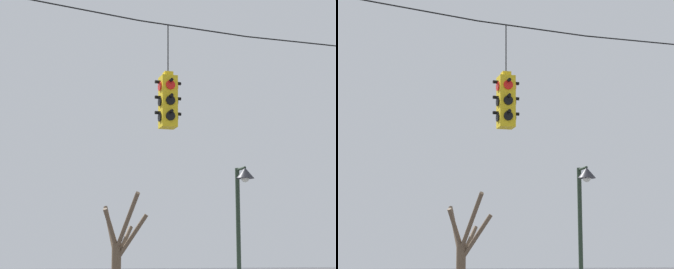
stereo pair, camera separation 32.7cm
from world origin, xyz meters
TOP-DOWN VIEW (x-y plane):
  - span_wire at (-0.00, 0.11)m, footprint 17.46×0.03m
  - traffic_light_near_right_pole at (-3.11, 0.11)m, footprint 0.58×0.58m
  - street_lamp at (-0.05, 3.32)m, footprint 0.48×0.84m
  - bare_tree at (-1.99, 9.69)m, footprint 1.68×2.87m

SIDE VIEW (x-z plane):
  - bare_tree at x=-1.99m, z-range -0.12..4.16m
  - street_lamp at x=-0.05m, z-range 1.14..5.68m
  - traffic_light_near_right_pole at x=-3.11m, z-range 4.28..6.57m
  - span_wire at x=0.00m, z-range 6.94..7.62m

